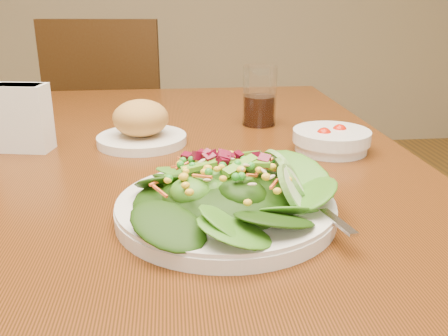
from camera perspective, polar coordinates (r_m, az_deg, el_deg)
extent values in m
cube|color=#632B10|center=(0.90, -5.75, -0.55)|extent=(0.90, 1.40, 0.04)
cylinder|color=black|center=(1.69, -19.03, -5.44)|extent=(0.07, 0.07, 0.71)
cylinder|color=black|center=(1.69, 7.81, -4.47)|extent=(0.07, 0.07, 0.71)
cube|color=black|center=(2.10, -11.79, 2.89)|extent=(0.49, 0.49, 0.04)
cylinder|color=black|center=(2.31, -5.84, -1.30)|extent=(0.04, 0.04, 0.43)
cylinder|color=black|center=(2.39, -14.77, -1.16)|extent=(0.04, 0.04, 0.43)
cylinder|color=black|center=(1.97, -7.22, -5.22)|extent=(0.04, 0.04, 0.43)
cylinder|color=black|center=(2.06, -17.58, -4.88)|extent=(0.04, 0.04, 0.43)
cube|color=black|center=(1.84, -13.82, 8.74)|extent=(0.42, 0.09, 0.48)
cylinder|color=white|center=(0.68, 0.18, -4.88)|extent=(0.30, 0.30, 0.02)
ellipsoid|color=black|center=(0.67, 0.18, -2.39)|extent=(0.20, 0.20, 0.04)
cube|color=silver|center=(0.67, 11.29, -4.31)|extent=(0.05, 0.18, 0.01)
cylinder|color=white|center=(1.01, -9.36, 3.22)|extent=(0.18, 0.18, 0.02)
ellipsoid|color=#9F7340|center=(1.00, -9.50, 5.69)|extent=(0.11, 0.11, 0.07)
cylinder|color=white|center=(0.97, 12.16, 3.11)|extent=(0.15, 0.15, 0.04)
sphere|color=red|center=(0.98, 13.06, 4.00)|extent=(0.03, 0.03, 0.03)
sphere|color=red|center=(0.95, 11.34, 3.64)|extent=(0.03, 0.03, 0.03)
cylinder|color=silver|center=(1.13, 4.08, 8.23)|extent=(0.08, 0.08, 0.13)
cylinder|color=black|center=(1.14, 4.04, 6.60)|extent=(0.07, 0.07, 0.07)
cube|color=white|center=(1.02, -22.03, 5.33)|extent=(0.11, 0.07, 0.13)
cube|color=white|center=(1.02, -22.10, 5.86)|extent=(0.09, 0.06, 0.11)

